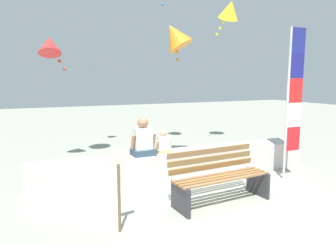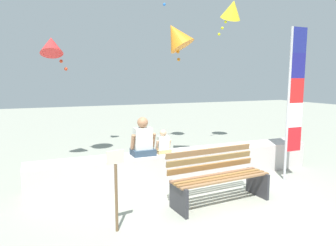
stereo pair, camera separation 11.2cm
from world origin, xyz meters
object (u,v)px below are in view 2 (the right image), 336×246
at_px(park_bench, 218,178).
at_px(person_adult, 143,140).
at_px(person_child, 163,144).
at_px(kite_yellow, 232,10).
at_px(kite_red, 51,46).
at_px(kite_orange, 177,36).
at_px(sign_post, 116,183).
at_px(flag_banner, 294,96).

relative_size(park_bench, person_adult, 2.35).
distance_m(person_child, kite_yellow, 5.16).
height_order(park_bench, kite_red, kite_red).
bearing_deg(person_adult, kite_orange, 45.02).
distance_m(person_adult, kite_red, 3.31).
bearing_deg(sign_post, person_child, 51.00).
xyz_separation_m(person_child, sign_post, (-1.36, -1.68, -0.10)).
bearing_deg(sign_post, kite_orange, 53.10).
relative_size(kite_red, kite_yellow, 0.78).
bearing_deg(kite_orange, person_child, -124.02).
xyz_separation_m(park_bench, person_adult, (-0.87, 1.34, 0.46)).
bearing_deg(kite_red, sign_post, -82.18).
xyz_separation_m(person_adult, person_child, (0.43, 0.00, -0.11)).
distance_m(flag_banner, kite_yellow, 4.07).
distance_m(kite_orange, kite_yellow, 2.71).
distance_m(person_adult, flag_banner, 3.15).
relative_size(park_bench, flag_banner, 0.57).
height_order(flag_banner, sign_post, flag_banner).
relative_size(flag_banner, kite_red, 3.52).
bearing_deg(person_child, park_bench, -71.48).
xyz_separation_m(person_adult, kite_yellow, (3.59, 2.38, 3.21)).
xyz_separation_m(person_adult, sign_post, (-0.94, -1.68, -0.21)).
height_order(kite_orange, kite_yellow, kite_yellow).
relative_size(person_adult, kite_red, 0.86).
bearing_deg(flag_banner, kite_orange, 126.28).
bearing_deg(park_bench, flag_banner, 12.92).
height_order(person_adult, sign_post, person_adult).
bearing_deg(kite_yellow, kite_orange, -154.95).
distance_m(person_child, kite_orange, 2.80).
bearing_deg(person_child, kite_yellow, 36.89).
bearing_deg(person_adult, flag_banner, -16.67).
height_order(person_child, flag_banner, flag_banner).
xyz_separation_m(person_child, flag_banner, (2.49, -0.87, 0.95)).
distance_m(park_bench, kite_orange, 3.78).
bearing_deg(park_bench, person_adult, 123.13).
xyz_separation_m(person_adult, kite_orange, (1.31, 1.31, 2.21)).
height_order(person_adult, flag_banner, flag_banner).
bearing_deg(flag_banner, person_child, 160.68).
xyz_separation_m(person_adult, kite_red, (-1.47, 2.22, 1.95)).
xyz_separation_m(kite_yellow, sign_post, (-4.53, -4.06, -3.41)).
bearing_deg(kite_orange, kite_red, 161.83).
bearing_deg(kite_orange, flag_banner, -53.72).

